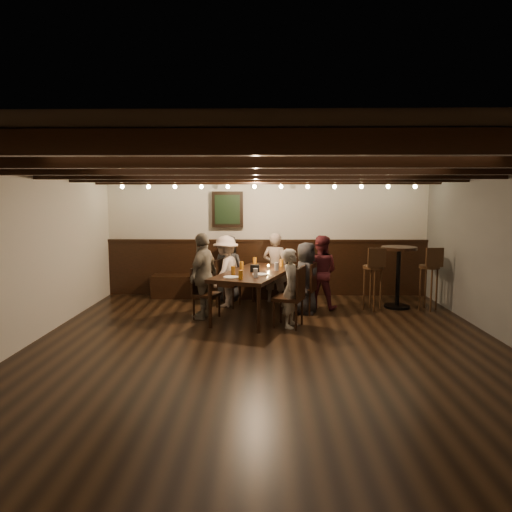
{
  "coord_description": "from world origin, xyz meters",
  "views": [
    {
      "loc": [
        -0.06,
        -5.77,
        1.97
      ],
      "look_at": [
        -0.19,
        1.3,
        1.08
      ],
      "focal_mm": 32.0,
      "sensor_mm": 36.0,
      "label": 1
    }
  ],
  "objects_px": {
    "dining_table": "(256,275)",
    "person_right_near": "(306,278)",
    "person_bench_left": "(228,268)",
    "chair_right_far": "(289,308)",
    "person_left_near": "(226,271)",
    "person_left_far": "(204,276)",
    "person_bench_right": "(320,272)",
    "bar_stool_left": "(373,287)",
    "bar_stool_right": "(429,287)",
    "chair_left_near": "(228,292)",
    "chair_right_near": "(304,298)",
    "person_right_far": "(292,288)",
    "high_top_table": "(398,268)",
    "chair_left_far": "(206,303)",
    "person_bench_centre": "(275,268)"
  },
  "relations": [
    {
      "from": "person_bench_right",
      "to": "person_right_near",
      "type": "distance_m",
      "value": 0.48
    },
    {
      "from": "chair_left_near",
      "to": "bar_stool_left",
      "type": "height_order",
      "value": "bar_stool_left"
    },
    {
      "from": "person_left_near",
      "to": "person_left_far",
      "type": "relative_size",
      "value": 0.92
    },
    {
      "from": "person_left_near",
      "to": "bar_stool_right",
      "type": "bearing_deg",
      "value": 105.7
    },
    {
      "from": "person_bench_centre",
      "to": "person_right_far",
      "type": "distance_m",
      "value": 1.68
    },
    {
      "from": "chair_left_far",
      "to": "chair_right_near",
      "type": "relative_size",
      "value": 0.97
    },
    {
      "from": "dining_table",
      "to": "person_bench_left",
      "type": "relative_size",
      "value": 1.73
    },
    {
      "from": "chair_right_near",
      "to": "bar_stool_left",
      "type": "bearing_deg",
      "value": -60.99
    },
    {
      "from": "chair_right_near",
      "to": "person_left_near",
      "type": "relative_size",
      "value": 0.67
    },
    {
      "from": "bar_stool_left",
      "to": "chair_left_near",
      "type": "bearing_deg",
      "value": 167.47
    },
    {
      "from": "person_bench_left",
      "to": "person_right_far",
      "type": "xyz_separation_m",
      "value": [
        1.11,
        -1.82,
        -0.03
      ]
    },
    {
      "from": "dining_table",
      "to": "person_left_near",
      "type": "relative_size",
      "value": 1.69
    },
    {
      "from": "person_right_far",
      "to": "bar_stool_right",
      "type": "height_order",
      "value": "person_right_far"
    },
    {
      "from": "chair_left_far",
      "to": "person_left_near",
      "type": "bearing_deg",
      "value": -177.95
    },
    {
      "from": "person_bench_left",
      "to": "person_left_far",
      "type": "xyz_separation_m",
      "value": [
        -0.3,
        -1.32,
        0.07
      ]
    },
    {
      "from": "chair_right_near",
      "to": "person_left_far",
      "type": "xyz_separation_m",
      "value": [
        -1.68,
        -0.37,
        0.44
      ]
    },
    {
      "from": "person_bench_left",
      "to": "bar_stool_right",
      "type": "bearing_deg",
      "value": -171.71
    },
    {
      "from": "dining_table",
      "to": "person_left_far",
      "type": "xyz_separation_m",
      "value": [
        -0.86,
        -0.18,
        0.02
      ]
    },
    {
      "from": "person_left_near",
      "to": "bar_stool_left",
      "type": "xyz_separation_m",
      "value": [
        2.61,
        -0.27,
        -0.23
      ]
    },
    {
      "from": "chair_right_far",
      "to": "person_bench_left",
      "type": "distance_m",
      "value": 2.14
    },
    {
      "from": "person_right_near",
      "to": "person_left_far",
      "type": "bearing_deg",
      "value": 120.96
    },
    {
      "from": "chair_right_near",
      "to": "high_top_table",
      "type": "relative_size",
      "value": 0.78
    },
    {
      "from": "dining_table",
      "to": "person_bench_centre",
      "type": "height_order",
      "value": "person_bench_centre"
    },
    {
      "from": "dining_table",
      "to": "person_right_far",
      "type": "bearing_deg",
      "value": -30.96
    },
    {
      "from": "chair_left_near",
      "to": "bar_stool_left",
      "type": "bearing_deg",
      "value": 103.45
    },
    {
      "from": "chair_right_far",
      "to": "person_right_far",
      "type": "xyz_separation_m",
      "value": [
        0.03,
        -0.01,
        0.32
      ]
    },
    {
      "from": "chair_right_near",
      "to": "chair_right_far",
      "type": "bearing_deg",
      "value": -179.91
    },
    {
      "from": "chair_left_far",
      "to": "person_bench_right",
      "type": "bearing_deg",
      "value": 129.84
    },
    {
      "from": "chair_left_far",
      "to": "person_right_near",
      "type": "relative_size",
      "value": 0.69
    },
    {
      "from": "chair_right_near",
      "to": "person_bench_right",
      "type": "bearing_deg",
      "value": -21.98
    },
    {
      "from": "high_top_table",
      "to": "person_right_near",
      "type": "bearing_deg",
      "value": -165.81
    },
    {
      "from": "person_right_near",
      "to": "bar_stool_left",
      "type": "bearing_deg",
      "value": -60.27
    },
    {
      "from": "person_left_far",
      "to": "person_bench_left",
      "type": "bearing_deg",
      "value": -173.66
    },
    {
      "from": "person_right_far",
      "to": "person_right_near",
      "type": "bearing_deg",
      "value": 0.0
    },
    {
      "from": "high_top_table",
      "to": "bar_stool_right",
      "type": "height_order",
      "value": "bar_stool_right"
    },
    {
      "from": "person_bench_right",
      "to": "person_left_near",
      "type": "distance_m",
      "value": 1.71
    },
    {
      "from": "chair_left_far",
      "to": "bar_stool_right",
      "type": "distance_m",
      "value": 3.94
    },
    {
      "from": "chair_left_near",
      "to": "person_left_far",
      "type": "xyz_separation_m",
      "value": [
        -0.33,
        -0.84,
        0.45
      ]
    },
    {
      "from": "person_right_far",
      "to": "high_top_table",
      "type": "relative_size",
      "value": 1.09
    },
    {
      "from": "dining_table",
      "to": "person_right_far",
      "type": "relative_size",
      "value": 1.82
    },
    {
      "from": "chair_right_far",
      "to": "bar_stool_right",
      "type": "relative_size",
      "value": 0.83
    },
    {
      "from": "chair_left_far",
      "to": "high_top_table",
      "type": "distance_m",
      "value": 3.5
    },
    {
      "from": "chair_right_near",
      "to": "bar_stool_right",
      "type": "xyz_separation_m",
      "value": [
        2.23,
        0.26,
        0.15
      ]
    },
    {
      "from": "person_bench_left",
      "to": "chair_right_far",
      "type": "bearing_deg",
      "value": 140.19
    },
    {
      "from": "person_bench_centre",
      "to": "person_right_near",
      "type": "distance_m",
      "value": 0.96
    },
    {
      "from": "dining_table",
      "to": "person_right_near",
      "type": "xyz_separation_m",
      "value": [
        0.86,
        0.18,
        -0.08
      ]
    },
    {
      "from": "person_bench_centre",
      "to": "bar_stool_left",
      "type": "relative_size",
      "value": 1.18
    },
    {
      "from": "person_left_far",
      "to": "person_right_near",
      "type": "distance_m",
      "value": 1.75
    },
    {
      "from": "person_right_near",
      "to": "high_top_table",
      "type": "bearing_deg",
      "value": -56.62
    },
    {
      "from": "chair_left_far",
      "to": "chair_right_near",
      "type": "bearing_deg",
      "value": 122.07
    }
  ]
}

